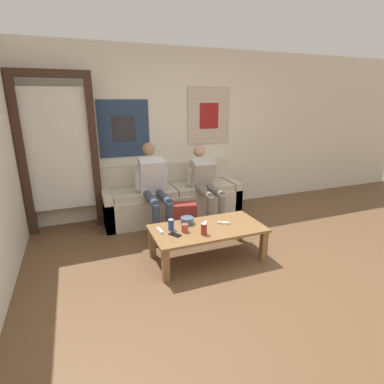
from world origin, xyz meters
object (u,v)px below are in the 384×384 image
object	(u,v)px
couch	(173,199)
pillar_candle	(185,228)
person_seated_teen	(205,182)
cell_phone	(175,235)
game_controller_near_right	(160,231)
coffee_table	(208,232)
game_controller_near_left	(205,224)
drink_can_red	(204,229)
ceramic_bowl	(187,220)
person_seated_adult	(154,185)
game_controller_far_center	(223,223)
backpack	(183,220)
drink_can_blue	(171,225)

from	to	relation	value
couch	pillar_candle	size ratio (longest dim) A/B	20.83
person_seated_teen	cell_phone	distance (m)	1.42
game_controller_near_right	cell_phone	bearing A→B (deg)	-49.81
coffee_table	pillar_candle	xyz separation A→B (m)	(-0.28, -0.01, 0.10)
game_controller_near_left	drink_can_red	bearing A→B (deg)	-116.59
ceramic_bowl	pillar_candle	distance (m)	0.23
person_seated_adult	ceramic_bowl	size ratio (longest dim) A/B	7.56
person_seated_teen	game_controller_far_center	distance (m)	1.08
drink_can_red	game_controller_far_center	size ratio (longest dim) A/B	0.91
coffee_table	ceramic_bowl	xyz separation A→B (m)	(-0.18, 0.19, 0.10)
person_seated_teen	backpack	distance (m)	0.74
cell_phone	pillar_candle	bearing A→B (deg)	18.82
person_seated_teen	game_controller_far_center	world-z (taller)	person_seated_teen
backpack	game_controller_near_left	xyz separation A→B (m)	(0.05, -0.61, 0.18)
drink_can_red	cell_phone	distance (m)	0.32
game_controller_near_left	game_controller_far_center	bearing A→B (deg)	-11.24
person_seated_adult	game_controller_near_left	bearing A→B (deg)	-70.35
person_seated_adult	pillar_candle	bearing A→B (deg)	-86.33
backpack	cell_phone	world-z (taller)	backpack
person_seated_teen	coffee_table	bearing A→B (deg)	-112.45
couch	drink_can_red	bearing A→B (deg)	-95.19
coffee_table	person_seated_adult	bearing A→B (deg)	108.52
drink_can_red	game_controller_near_left	size ratio (longest dim) A/B	0.87
couch	game_controller_far_center	world-z (taller)	couch
pillar_candle	drink_can_red	world-z (taller)	drink_can_red
couch	backpack	bearing A→B (deg)	-96.62
couch	drink_can_blue	bearing A→B (deg)	-108.43
drink_can_red	game_controller_near_right	size ratio (longest dim) A/B	0.85
person_seated_teen	couch	bearing A→B (deg)	140.24
person_seated_teen	ceramic_bowl	world-z (taller)	person_seated_teen
couch	ceramic_bowl	size ratio (longest dim) A/B	13.19
game_controller_near_right	game_controller_near_left	bearing A→B (deg)	-2.22
cell_phone	ceramic_bowl	bearing A→B (deg)	46.78
drink_can_blue	game_controller_near_right	bearing A→B (deg)	179.91
ceramic_bowl	cell_phone	world-z (taller)	ceramic_bowl
ceramic_bowl	pillar_candle	xyz separation A→B (m)	(-0.10, -0.20, 0.00)
coffee_table	cell_phone	xyz separation A→B (m)	(-0.41, -0.06, 0.06)
pillar_candle	person_seated_teen	bearing A→B (deg)	56.15
ceramic_bowl	pillar_candle	size ratio (longest dim) A/B	1.58
person_seated_adult	pillar_candle	xyz separation A→B (m)	(0.07, -1.06, -0.22)
person_seated_teen	cell_phone	xyz separation A→B (m)	(-0.85, -1.12, -0.22)
coffee_table	backpack	world-z (taller)	backpack
game_controller_near_right	backpack	bearing A→B (deg)	50.64
backpack	drink_can_blue	size ratio (longest dim) A/B	3.70
cell_phone	game_controller_near_left	bearing A→B (deg)	17.39
drink_can_blue	game_controller_far_center	bearing A→B (deg)	-5.84
pillar_candle	cell_phone	bearing A→B (deg)	-161.18
couch	person_seated_adult	size ratio (longest dim) A/B	1.74
person_seated_teen	pillar_candle	bearing A→B (deg)	-123.85
ceramic_bowl	game_controller_near_right	xyz separation A→B (m)	(-0.36, -0.10, -0.03)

